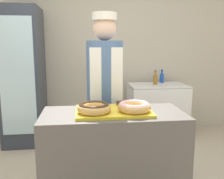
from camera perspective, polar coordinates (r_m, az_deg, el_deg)
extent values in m
cube|color=#BCB29E|center=(4.16, -3.25, 8.64)|extent=(8.00, 0.06, 2.70)
cube|color=#4C4742|center=(2.28, 0.30, -16.23)|extent=(1.21, 0.57, 0.90)
cube|color=yellow|center=(2.11, 0.31, -4.97)|extent=(0.63, 0.43, 0.02)
torus|color=tan|center=(2.02, -4.12, -4.30)|extent=(0.28, 0.28, 0.07)
torus|color=#331E0F|center=(2.02, -4.13, -3.77)|extent=(0.25, 0.25, 0.04)
torus|color=tan|center=(2.06, 5.10, -4.03)|extent=(0.28, 0.28, 0.07)
torus|color=#EFADC6|center=(2.06, 5.11, -3.51)|extent=(0.25, 0.25, 0.04)
cube|color=#382111|center=(2.25, -2.66, -3.30)|extent=(0.09, 0.09, 0.03)
cube|color=#382111|center=(2.27, 2.29, -3.16)|extent=(0.09, 0.09, 0.03)
cylinder|color=#4C4C51|center=(2.76, -1.59, -11.81)|extent=(0.27, 0.27, 0.86)
cylinder|color=#4C6B99|center=(2.57, -1.67, 3.90)|extent=(0.37, 0.37, 0.64)
cube|color=white|center=(2.49, -1.27, -6.17)|extent=(0.32, 0.02, 1.35)
sphere|color=beige|center=(2.56, -1.72, 13.68)|extent=(0.23, 0.23, 0.23)
cylinder|color=white|center=(2.57, -1.74, 16.33)|extent=(0.24, 0.24, 0.08)
cube|color=#333842|center=(3.89, -19.64, 2.71)|extent=(0.57, 0.66, 1.99)
cube|color=silver|center=(3.56, -20.89, 2.63)|extent=(0.46, 0.02, 1.59)
cube|color=white|center=(4.07, 10.24, -4.75)|extent=(0.89, 0.58, 0.84)
cube|color=gray|center=(3.99, 10.43, 0.84)|extent=(0.89, 0.58, 0.01)
cylinder|color=#1E4CB2|center=(4.20, 11.31, 2.55)|extent=(0.07, 0.07, 0.15)
cylinder|color=#1E4CB2|center=(4.19, 11.35, 3.92)|extent=(0.03, 0.03, 0.06)
cylinder|color=black|center=(4.18, 11.37, 4.39)|extent=(0.03, 0.03, 0.01)
cylinder|color=#99661E|center=(3.96, 9.85, 2.20)|extent=(0.06, 0.06, 0.15)
cylinder|color=#99661E|center=(3.95, 9.90, 3.71)|extent=(0.03, 0.03, 0.06)
cylinder|color=black|center=(3.95, 9.91, 4.22)|extent=(0.03, 0.03, 0.01)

